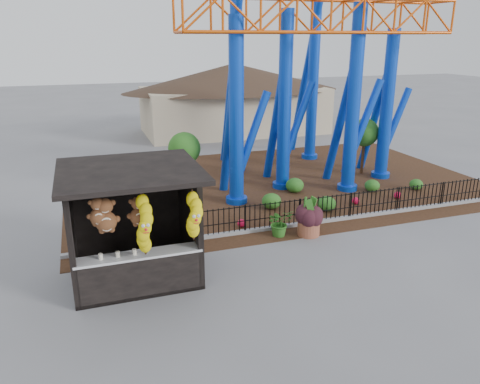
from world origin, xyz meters
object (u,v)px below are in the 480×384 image
object	(u,v)px
prize_booth	(134,228)
potted_plant	(280,223)
roller_coaster	(301,32)
terracotta_planter	(309,227)

from	to	relation	value
prize_booth	potted_plant	size ratio (longest dim) A/B	3.78
prize_booth	potted_plant	xyz separation A→B (m)	(4.81, 1.56, -1.07)
roller_coaster	terracotta_planter	bearing A→B (deg)	-111.57
roller_coaster	potted_plant	world-z (taller)	roller_coaster
potted_plant	roller_coaster	bearing A→B (deg)	55.73
potted_plant	prize_booth	bearing A→B (deg)	-166.46
terracotta_planter	potted_plant	size ratio (longest dim) A/B	0.79
roller_coaster	potted_plant	distance (m)	8.95
prize_booth	terracotta_planter	bearing A→B (deg)	12.84
roller_coaster	terracotta_planter	size ratio (longest dim) A/B	15.02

